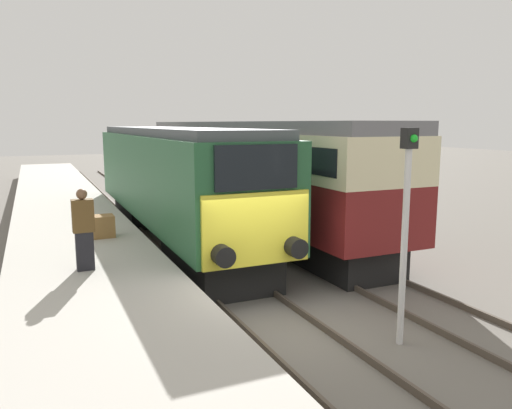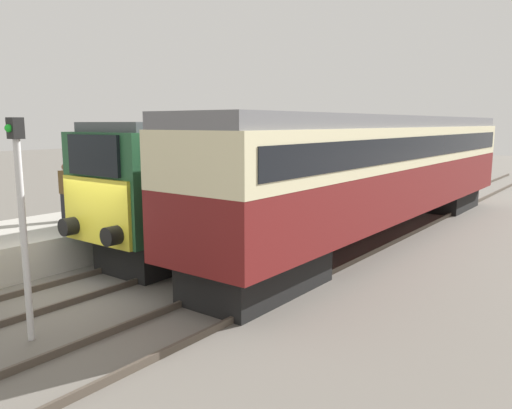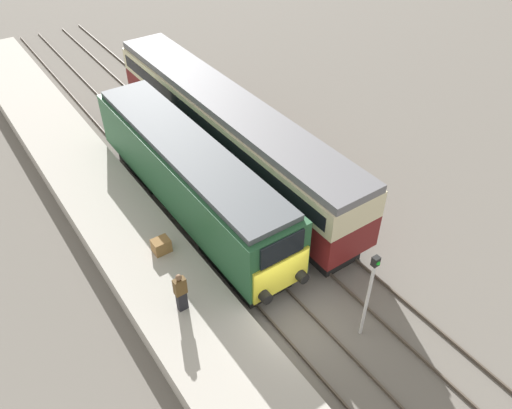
{
  "view_description": "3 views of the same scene",
  "coord_description": "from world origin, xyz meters",
  "px_view_note": "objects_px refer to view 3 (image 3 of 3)",
  "views": [
    {
      "loc": [
        -4.3,
        -8.49,
        4.04
      ],
      "look_at": [
        0.0,
        1.07,
        2.32
      ],
      "focal_mm": 35.0,
      "sensor_mm": 36.0,
      "label": 1
    },
    {
      "loc": [
        10.07,
        -5.95,
        3.87
      ],
      "look_at": [
        1.7,
        5.07,
        1.6
      ],
      "focal_mm": 35.0,
      "sensor_mm": 36.0,
      "label": 2
    },
    {
      "loc": [
        -7.84,
        -8.59,
        15.36
      ],
      "look_at": [
        1.7,
        5.07,
        1.6
      ],
      "focal_mm": 35.0,
      "sensor_mm": 36.0,
      "label": 3
    }
  ],
  "objects_px": {
    "locomotive": "(189,176)",
    "person_on_platform": "(181,292)",
    "passenger_carriage": "(227,126)",
    "luggage_crate": "(161,246)",
    "signal_post": "(369,291)"
  },
  "relations": [
    {
      "from": "passenger_carriage",
      "to": "locomotive",
      "type": "bearing_deg",
      "value": -146.9
    },
    {
      "from": "locomotive",
      "to": "person_on_platform",
      "type": "relative_size",
      "value": 8.05
    },
    {
      "from": "locomotive",
      "to": "signal_post",
      "type": "distance_m",
      "value": 9.66
    },
    {
      "from": "passenger_carriage",
      "to": "luggage_crate",
      "type": "bearing_deg",
      "value": -142.99
    },
    {
      "from": "locomotive",
      "to": "person_on_platform",
      "type": "height_order",
      "value": "locomotive"
    },
    {
      "from": "passenger_carriage",
      "to": "signal_post",
      "type": "relative_size",
      "value": 4.72
    },
    {
      "from": "signal_post",
      "to": "locomotive",
      "type": "bearing_deg",
      "value": 100.14
    },
    {
      "from": "locomotive",
      "to": "signal_post",
      "type": "relative_size",
      "value": 3.56
    },
    {
      "from": "locomotive",
      "to": "luggage_crate",
      "type": "height_order",
      "value": "locomotive"
    },
    {
      "from": "locomotive",
      "to": "passenger_carriage",
      "type": "xyz_separation_m",
      "value": [
        3.4,
        2.22,
        0.31
      ]
    },
    {
      "from": "person_on_platform",
      "to": "locomotive",
      "type": "bearing_deg",
      "value": 58.09
    },
    {
      "from": "locomotive",
      "to": "luggage_crate",
      "type": "relative_size",
      "value": 20.12
    },
    {
      "from": "locomotive",
      "to": "person_on_platform",
      "type": "xyz_separation_m",
      "value": [
        -3.4,
        -5.46,
        -0.36
      ]
    },
    {
      "from": "locomotive",
      "to": "signal_post",
      "type": "xyz_separation_m",
      "value": [
        1.7,
        -9.5,
        0.18
      ]
    },
    {
      "from": "locomotive",
      "to": "signal_post",
      "type": "height_order",
      "value": "signal_post"
    }
  ]
}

